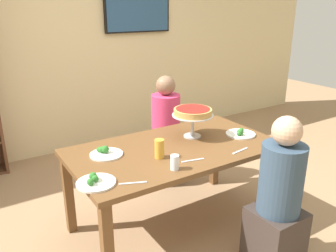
# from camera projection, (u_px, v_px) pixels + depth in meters

# --- Properties ---
(ground_plane) EXTENTS (12.00, 12.00, 0.00)m
(ground_plane) POSITION_uv_depth(u_px,v_px,m) (174.00, 225.00, 3.03)
(ground_plane) COLOR #9E7A56
(rear_partition) EXTENTS (8.00, 0.12, 2.80)m
(rear_partition) POSITION_uv_depth(u_px,v_px,m) (78.00, 41.00, 4.32)
(rear_partition) COLOR beige
(rear_partition) RESTS_ON ground_plane
(dining_table) EXTENTS (1.67, 0.93, 0.74)m
(dining_table) POSITION_uv_depth(u_px,v_px,m) (175.00, 157.00, 2.82)
(dining_table) COLOR brown
(dining_table) RESTS_ON ground_plane
(television) EXTENTS (0.94, 0.05, 0.56)m
(television) POSITION_uv_depth(u_px,v_px,m) (138.00, 10.00, 4.54)
(television) COLOR black
(diner_far_right) EXTENTS (0.34, 0.34, 1.15)m
(diner_far_right) POSITION_uv_depth(u_px,v_px,m) (166.00, 137.00, 3.70)
(diner_far_right) COLOR #382D28
(diner_far_right) RESTS_ON ground_plane
(diner_near_right) EXTENTS (0.34, 0.34, 1.15)m
(diner_near_right) POSITION_uv_depth(u_px,v_px,m) (278.00, 206.00, 2.43)
(diner_near_right) COLOR #382D28
(diner_near_right) RESTS_ON ground_plane
(deep_dish_pizza_stand) EXTENTS (0.36, 0.36, 0.26)m
(deep_dish_pizza_stand) POSITION_uv_depth(u_px,v_px,m) (193.00, 113.00, 2.94)
(deep_dish_pizza_stand) COLOR silver
(deep_dish_pizza_stand) RESTS_ON dining_table
(salad_plate_near_diner) EXTENTS (0.25, 0.25, 0.07)m
(salad_plate_near_diner) POSITION_uv_depth(u_px,v_px,m) (105.00, 153.00, 2.64)
(salad_plate_near_diner) COLOR white
(salad_plate_near_diner) RESTS_ON dining_table
(salad_plate_far_diner) EXTENTS (0.26, 0.26, 0.07)m
(salad_plate_far_diner) POSITION_uv_depth(u_px,v_px,m) (240.00, 134.00, 3.04)
(salad_plate_far_diner) COLOR white
(salad_plate_far_diner) RESTS_ON dining_table
(salad_plate_spare) EXTENTS (0.25, 0.25, 0.07)m
(salad_plate_spare) POSITION_uv_depth(u_px,v_px,m) (95.00, 182.00, 2.21)
(salad_plate_spare) COLOR white
(salad_plate_spare) RESTS_ON dining_table
(beer_glass_amber_tall) EXTENTS (0.07, 0.07, 0.15)m
(beer_glass_amber_tall) POSITION_uv_depth(u_px,v_px,m) (159.00, 149.00, 2.57)
(beer_glass_amber_tall) COLOR gold
(beer_glass_amber_tall) RESTS_ON dining_table
(water_glass_clear_near) EXTENTS (0.06, 0.06, 0.11)m
(water_glass_clear_near) POSITION_uv_depth(u_px,v_px,m) (175.00, 162.00, 2.39)
(water_glass_clear_near) COLOR white
(water_glass_clear_near) RESTS_ON dining_table
(cutlery_fork_near) EXTENTS (0.18, 0.05, 0.00)m
(cutlery_fork_near) POSITION_uv_depth(u_px,v_px,m) (193.00, 160.00, 2.54)
(cutlery_fork_near) COLOR silver
(cutlery_fork_near) RESTS_ON dining_table
(cutlery_knife_near) EXTENTS (0.18, 0.04, 0.00)m
(cutlery_knife_near) POSITION_uv_depth(u_px,v_px,m) (240.00, 151.00, 2.71)
(cutlery_knife_near) COLOR silver
(cutlery_knife_near) RESTS_ON dining_table
(cutlery_fork_far) EXTENTS (0.17, 0.08, 0.00)m
(cutlery_fork_far) POSITION_uv_depth(u_px,v_px,m) (133.00, 183.00, 2.22)
(cutlery_fork_far) COLOR silver
(cutlery_fork_far) RESTS_ON dining_table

